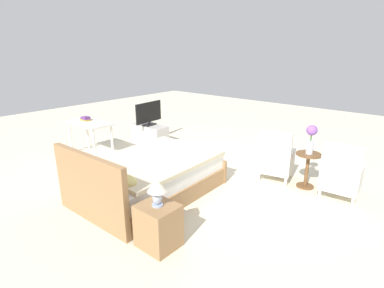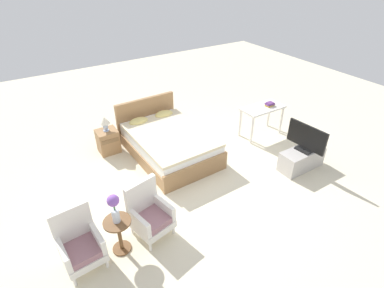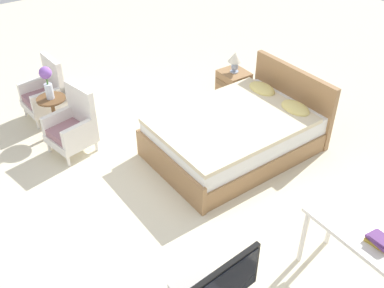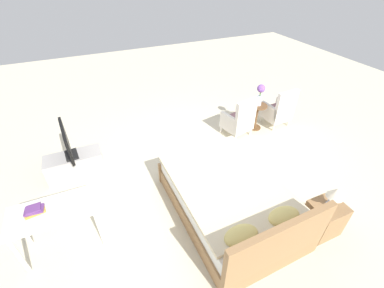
% 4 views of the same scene
% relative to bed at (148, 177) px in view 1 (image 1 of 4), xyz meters
% --- Properties ---
extents(ground_plane, '(16.00, 16.00, 0.00)m').
position_rel_bed_xyz_m(ground_plane, '(0.06, -1.05, -0.30)').
color(ground_plane, beige).
extents(bed, '(1.53, 2.23, 0.96)m').
position_rel_bed_xyz_m(bed, '(0.00, 0.00, 0.00)').
color(bed, '#997047').
rests_on(bed, ground_plane).
extents(armchair_by_window_left, '(0.58, 0.58, 0.92)m').
position_rel_bed_xyz_m(armchair_by_window_left, '(-2.34, -1.80, 0.08)').
color(armchair_by_window_left, white).
rests_on(armchair_by_window_left, ground_plane).
extents(armchair_by_window_right, '(0.64, 0.64, 0.92)m').
position_rel_bed_xyz_m(armchair_by_window_right, '(-1.28, -1.81, 0.08)').
color(armchair_by_window_right, white).
rests_on(armchair_by_window_right, ground_plane).
extents(side_table, '(0.40, 0.40, 0.59)m').
position_rel_bed_xyz_m(side_table, '(-1.80, -1.89, 0.07)').
color(side_table, brown).
rests_on(side_table, ground_plane).
extents(flower_vase, '(0.17, 0.17, 0.48)m').
position_rel_bed_xyz_m(flower_vase, '(-1.80, -1.89, 0.59)').
color(flower_vase, silver).
rests_on(flower_vase, side_table).
extents(nightstand, '(0.44, 0.41, 0.53)m').
position_rel_bed_xyz_m(nightstand, '(-1.07, 0.79, -0.03)').
color(nightstand, '#997047').
rests_on(nightstand, ground_plane).
extents(table_lamp, '(0.22, 0.22, 0.33)m').
position_rel_bed_xyz_m(table_lamp, '(-1.07, 0.79, 0.44)').
color(table_lamp, '#9EADC6').
rests_on(table_lamp, nightstand).
extents(tv_stand, '(0.96, 0.40, 0.43)m').
position_rel_bed_xyz_m(tv_stand, '(2.08, -1.91, -0.09)').
color(tv_stand, '#B7B2AD').
rests_on(tv_stand, ground_plane).
extents(tv_flatscreen, '(0.23, 0.83, 0.56)m').
position_rel_bed_xyz_m(tv_flatscreen, '(2.09, -1.91, 0.42)').
color(tv_flatscreen, black).
rests_on(tv_flatscreen, tv_stand).
extents(vanity_desk, '(1.04, 0.52, 0.73)m').
position_rel_bed_xyz_m(vanity_desk, '(2.32, -0.44, 0.33)').
color(vanity_desk, silver).
rests_on(vanity_desk, ground_plane).
extents(book_stack, '(0.24, 0.16, 0.09)m').
position_rel_bed_xyz_m(book_stack, '(2.49, -0.47, 0.48)').
color(book_stack, '#B79333').
rests_on(book_stack, vanity_desk).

